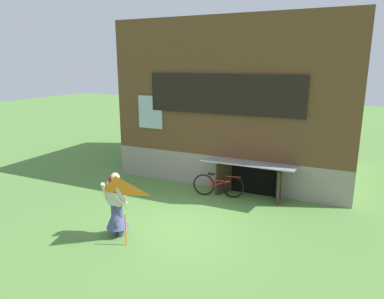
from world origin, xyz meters
TOP-DOWN VIEW (x-y plane):
  - ground_plane at (0.00, 0.00)m, footprint 60.00×60.00m
  - log_house at (0.00, 5.64)m, footprint 7.74×6.40m
  - person at (-1.11, -1.01)m, footprint 0.61×0.52m
  - kite at (-0.71, -1.50)m, footprint 0.93×0.83m
  - bicycle_red at (0.14, 2.33)m, footprint 1.55×0.33m

SIDE VIEW (x-z plane):
  - ground_plane at x=0.00m, z-range 0.00..0.00m
  - bicycle_red at x=0.14m, z-range -0.01..0.71m
  - person at x=-1.11m, z-range -0.12..1.42m
  - kite at x=-0.71m, z-range 0.48..2.08m
  - log_house at x=0.00m, z-range 0.00..5.33m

